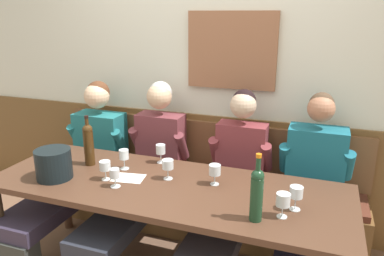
{
  "coord_description": "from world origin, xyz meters",
  "views": [
    {
      "loc": [
        0.91,
        -1.91,
        1.83
      ],
      "look_at": [
        0.07,
        0.44,
        1.05
      ],
      "focal_mm": 34.88,
      "sensor_mm": 36.0,
      "label": 1
    }
  ],
  "objects_px": {
    "wine_glass_left_end": "(283,200)",
    "ice_bucket": "(54,164)",
    "person_center_left_seat": "(78,165)",
    "wine_glass_mid_left": "(105,167)",
    "wine_bottle_clear_water": "(89,143)",
    "wine_glass_center_rear": "(168,165)",
    "wine_glass_near_bucket": "(115,175)",
    "wine_glass_mid_right": "(296,193)",
    "wall_bench": "(200,200)",
    "person_left_seat": "(143,174)",
    "wine_glass_center_front": "(124,155)",
    "person_right_seat": "(311,202)",
    "dining_table": "(166,195)",
    "wine_glass_right_end": "(215,171)",
    "wine_bottle_amber_mid": "(257,193)",
    "wine_glass_by_bottle": "(161,150)",
    "person_center_right_seat": "(229,192)"
  },
  "relations": [
    {
      "from": "wall_bench",
      "to": "wine_glass_center_front",
      "type": "height_order",
      "value": "wall_bench"
    },
    {
      "from": "person_center_right_seat",
      "to": "wine_glass_by_bottle",
      "type": "distance_m",
      "value": 0.58
    },
    {
      "from": "person_center_left_seat",
      "to": "wine_bottle_amber_mid",
      "type": "xyz_separation_m",
      "value": [
        1.58,
        -0.58,
        0.3
      ]
    },
    {
      "from": "wine_bottle_amber_mid",
      "to": "wine_glass_left_end",
      "type": "height_order",
      "value": "wine_bottle_amber_mid"
    },
    {
      "from": "person_center_left_seat",
      "to": "wine_bottle_clear_water",
      "type": "height_order",
      "value": "person_center_left_seat"
    },
    {
      "from": "person_left_seat",
      "to": "wine_glass_center_rear",
      "type": "relative_size",
      "value": 9.4
    },
    {
      "from": "wine_glass_near_bucket",
      "to": "person_right_seat",
      "type": "bearing_deg",
      "value": 22.13
    },
    {
      "from": "wine_glass_by_bottle",
      "to": "wine_glass_center_front",
      "type": "relative_size",
      "value": 0.97
    },
    {
      "from": "wine_bottle_clear_water",
      "to": "wine_glass_right_end",
      "type": "relative_size",
      "value": 2.73
    },
    {
      "from": "person_left_seat",
      "to": "wine_bottle_amber_mid",
      "type": "distance_m",
      "value": 1.17
    },
    {
      "from": "wine_bottle_clear_water",
      "to": "wall_bench",
      "type": "bearing_deg",
      "value": 41.95
    },
    {
      "from": "person_center_left_seat",
      "to": "wine_glass_mid_left",
      "type": "bearing_deg",
      "value": -37.78
    },
    {
      "from": "person_left_seat",
      "to": "ice_bucket",
      "type": "bearing_deg",
      "value": -128.27
    },
    {
      "from": "wine_bottle_amber_mid",
      "to": "wine_glass_center_front",
      "type": "height_order",
      "value": "wine_bottle_amber_mid"
    },
    {
      "from": "wine_glass_center_rear",
      "to": "wine_glass_center_front",
      "type": "distance_m",
      "value": 0.36
    },
    {
      "from": "dining_table",
      "to": "person_right_seat",
      "type": "bearing_deg",
      "value": 20.67
    },
    {
      "from": "person_center_left_seat",
      "to": "person_left_seat",
      "type": "relative_size",
      "value": 1.0
    },
    {
      "from": "person_right_seat",
      "to": "person_center_left_seat",
      "type": "bearing_deg",
      "value": 179.94
    },
    {
      "from": "person_left_seat",
      "to": "wine_glass_mid_left",
      "type": "xyz_separation_m",
      "value": [
        -0.06,
        -0.41,
        0.22
      ]
    },
    {
      "from": "person_right_seat",
      "to": "wine_glass_right_end",
      "type": "relative_size",
      "value": 9.46
    },
    {
      "from": "person_center_left_seat",
      "to": "wine_glass_right_end",
      "type": "distance_m",
      "value": 1.29
    },
    {
      "from": "ice_bucket",
      "to": "wine_glass_left_end",
      "type": "bearing_deg",
      "value": 0.3
    },
    {
      "from": "wine_glass_near_bucket",
      "to": "wine_glass_mid_right",
      "type": "relative_size",
      "value": 0.87
    },
    {
      "from": "wine_glass_left_end",
      "to": "ice_bucket",
      "type": "bearing_deg",
      "value": -179.7
    },
    {
      "from": "wine_glass_center_rear",
      "to": "person_center_left_seat",
      "type": "bearing_deg",
      "value": 164.03
    },
    {
      "from": "wine_bottle_clear_water",
      "to": "wine_glass_center_rear",
      "type": "xyz_separation_m",
      "value": [
        0.64,
        -0.03,
        -0.06
      ]
    },
    {
      "from": "person_right_seat",
      "to": "wine_glass_mid_left",
      "type": "distance_m",
      "value": 1.4
    },
    {
      "from": "wall_bench",
      "to": "person_left_seat",
      "type": "relative_size",
      "value": 2.06
    },
    {
      "from": "dining_table",
      "to": "wine_glass_center_rear",
      "type": "relative_size",
      "value": 17.14
    },
    {
      "from": "wine_glass_right_end",
      "to": "wine_glass_by_bottle",
      "type": "bearing_deg",
      "value": 155.71
    },
    {
      "from": "wine_bottle_clear_water",
      "to": "wine_glass_center_front",
      "type": "bearing_deg",
      "value": 2.76
    },
    {
      "from": "person_center_left_seat",
      "to": "wine_glass_left_end",
      "type": "xyz_separation_m",
      "value": [
        1.71,
        -0.5,
        0.24
      ]
    },
    {
      "from": "wine_glass_mid_right",
      "to": "wine_glass_right_end",
      "type": "distance_m",
      "value": 0.55
    },
    {
      "from": "wine_glass_mid_left",
      "to": "person_center_right_seat",
      "type": "bearing_deg",
      "value": 27.24
    },
    {
      "from": "wine_glass_mid_right",
      "to": "person_right_seat",
      "type": "bearing_deg",
      "value": 78.16
    },
    {
      "from": "wine_glass_right_end",
      "to": "wine_bottle_amber_mid",
      "type": "bearing_deg",
      "value": -46.1
    },
    {
      "from": "wine_glass_by_bottle",
      "to": "dining_table",
      "type": "bearing_deg",
      "value": -60.68
    },
    {
      "from": "person_center_right_seat",
      "to": "person_right_seat",
      "type": "distance_m",
      "value": 0.56
    },
    {
      "from": "person_right_seat",
      "to": "wine_glass_mid_right",
      "type": "distance_m",
      "value": 0.47
    },
    {
      "from": "person_center_left_seat",
      "to": "wine_glass_mid_left",
      "type": "relative_size",
      "value": 9.73
    },
    {
      "from": "dining_table",
      "to": "wine_bottle_clear_water",
      "type": "bearing_deg",
      "value": 170.2
    },
    {
      "from": "person_center_left_seat",
      "to": "wine_glass_by_bottle",
      "type": "height_order",
      "value": "person_center_left_seat"
    },
    {
      "from": "person_center_right_seat",
      "to": "person_right_seat",
      "type": "height_order",
      "value": "person_right_seat"
    },
    {
      "from": "wine_glass_center_front",
      "to": "wine_glass_right_end",
      "type": "xyz_separation_m",
      "value": [
        0.68,
        -0.02,
        -0.01
      ]
    },
    {
      "from": "wine_glass_by_bottle",
      "to": "wine_bottle_amber_mid",
      "type": "bearing_deg",
      "value": -34.64
    },
    {
      "from": "person_left_seat",
      "to": "wall_bench",
      "type": "bearing_deg",
      "value": 46.76
    },
    {
      "from": "wine_glass_mid_left",
      "to": "wine_glass_right_end",
      "type": "relative_size",
      "value": 0.97
    },
    {
      "from": "wine_glass_center_front",
      "to": "wine_glass_right_end",
      "type": "height_order",
      "value": "wine_glass_center_front"
    },
    {
      "from": "wine_glass_near_bucket",
      "to": "wine_glass_left_end",
      "type": "bearing_deg",
      "value": -0.83
    },
    {
      "from": "person_center_right_seat",
      "to": "wine_glass_right_end",
      "type": "height_order",
      "value": "person_center_right_seat"
    }
  ]
}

